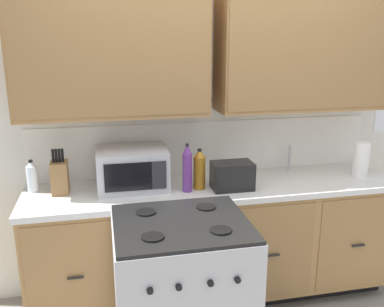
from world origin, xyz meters
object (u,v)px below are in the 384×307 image
microwave (132,168)px  bottle_clear (32,176)px  stove_range (182,295)px  paper_towel_roll (361,160)px  knife_block (60,177)px  toaster (232,176)px  bottle_amber (199,169)px  bottle_violet (187,168)px

microwave → bottle_clear: microwave is taller
stove_range → microwave: microwave is taller
bottle_clear → paper_towel_roll: bearing=-4.3°
stove_range → knife_block: knife_block is taller
paper_towel_roll → toaster: bearing=-176.7°
knife_block → bottle_clear: (-0.19, 0.07, -0.01)m
microwave → bottle_clear: (-0.67, 0.07, -0.03)m
toaster → bottle_clear: (-1.34, 0.24, 0.01)m
microwave → bottle_amber: size_ratio=1.68×
stove_range → bottle_violet: 0.82m
bottle_violet → bottle_clear: bottle_violet is taller
bottle_violet → bottle_clear: (-1.03, 0.22, -0.05)m
microwave → paper_towel_roll: size_ratio=1.85×
knife_block → paper_towel_roll: bearing=-2.8°
stove_range → toaster: 0.88m
knife_block → stove_range: bearing=-44.8°
bottle_clear → bottle_violet: bearing=-12.0°
stove_range → paper_towel_roll: bearing=21.5°
paper_towel_roll → bottle_violet: (-1.34, -0.04, 0.03)m
stove_range → microwave: size_ratio=1.98×
toaster → paper_towel_roll: paper_towel_roll is taller
toaster → paper_towel_roll: bearing=3.3°
bottle_violet → stove_range: bearing=-105.0°
paper_towel_roll → bottle_clear: paper_towel_roll is taller
microwave → bottle_amber: bearing=-14.3°
microwave → toaster: 0.69m
bottle_amber → paper_towel_roll: bearing=0.2°
paper_towel_roll → bottle_amber: 1.25m
bottle_clear → microwave: bearing=-5.8°
paper_towel_roll → bottle_violet: bearing=-178.3°
bottle_clear → toaster: bearing=-10.0°
bottle_violet → paper_towel_roll: bearing=1.7°
knife_block → bottle_amber: knife_block is taller
toaster → bottle_amber: 0.23m
knife_block → bottle_amber: 0.94m
bottle_amber → bottle_violet: 0.10m
stove_range → bottle_amber: size_ratio=3.33×
toaster → stove_range: bearing=-131.1°
toaster → bottle_violet: (-0.31, 0.02, 0.07)m
knife_block → paper_towel_roll: 2.19m
stove_range → bottle_amber: (0.24, 0.58, 0.58)m
stove_range → bottle_violet: (0.15, 0.54, 0.60)m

